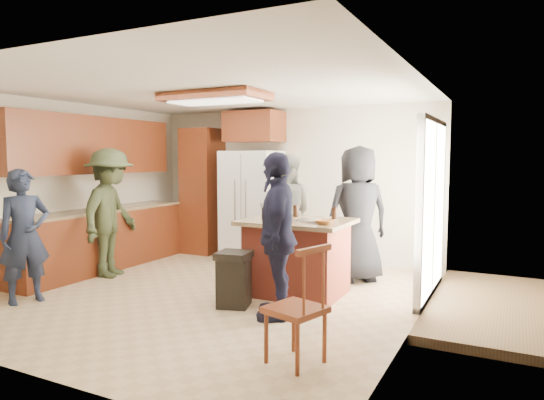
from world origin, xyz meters
The scene contains 12 objects.
person_front_left centered at (-1.71, -1.23, 0.78)m, with size 0.57×0.42×1.56m, color #1A2135.
person_behind_left centered at (0.31, 1.62, 0.87)m, with size 0.85×0.52×1.75m, color gray.
person_behind_right centered at (1.47, 1.44, 0.93)m, with size 0.90×0.59×1.85m, color black.
person_side_right centered at (1.15, -0.39, 0.88)m, with size 1.03×0.53×1.75m, color black.
person_counter centered at (-1.75, 0.15, 0.91)m, with size 1.18×0.55×1.82m, color #2E361F.
left_cabinetry centered at (-2.24, 0.40, 0.96)m, with size 0.64×3.00×2.30m.
back_wall_units centered at (-1.33, 2.20, 1.38)m, with size 1.80×0.60×2.45m.
refrigerator centered at (-0.55, 2.12, 0.90)m, with size 0.90×0.76×1.80m.
kitchen_island centered at (0.99, 0.50, 0.47)m, with size 1.28×1.03×0.93m.
island_items centered at (1.22, 0.44, 0.97)m, with size 0.96×0.66×0.15m.
trash_bin centered at (0.55, -0.28, 0.32)m, with size 0.42×0.42×0.63m.
spindle_chair centered at (1.82, -1.37, 0.45)m, with size 0.53×0.53×0.99m.
Camera 1 is at (3.37, -4.91, 1.69)m, focal length 32.00 mm.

